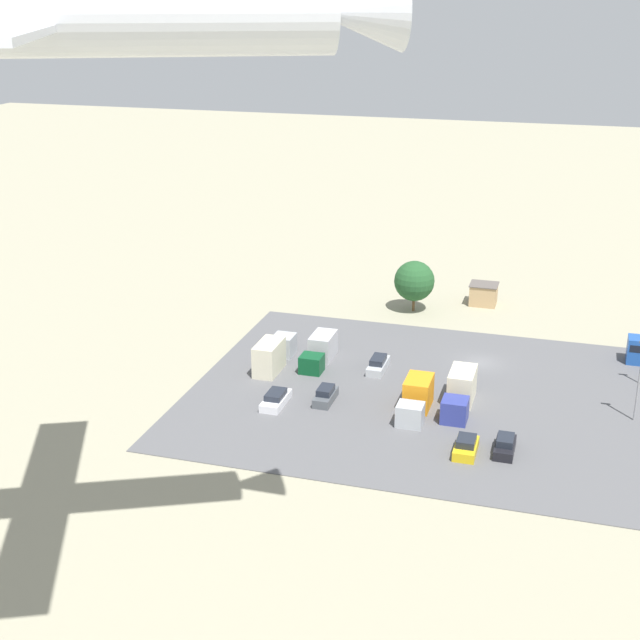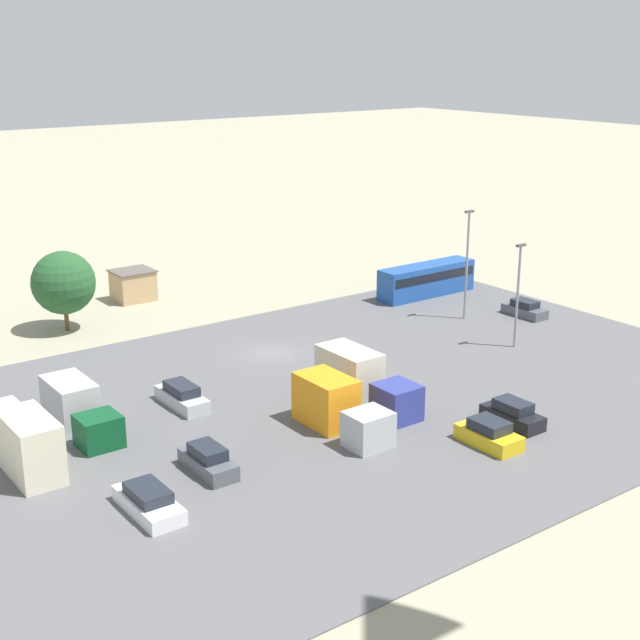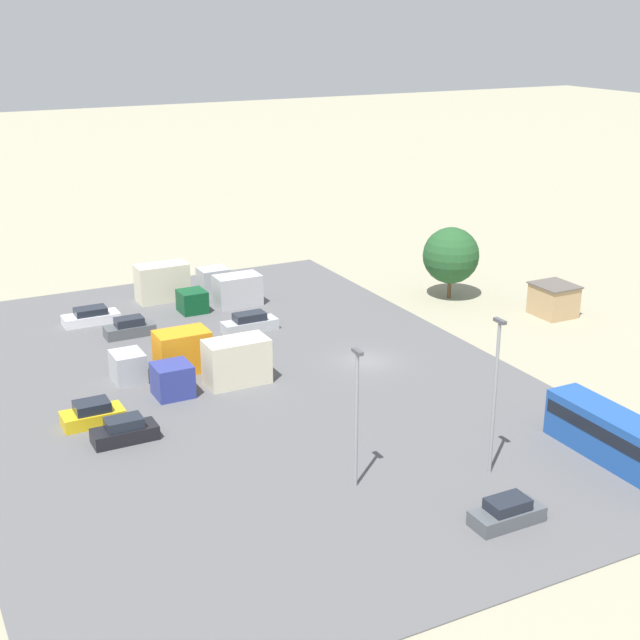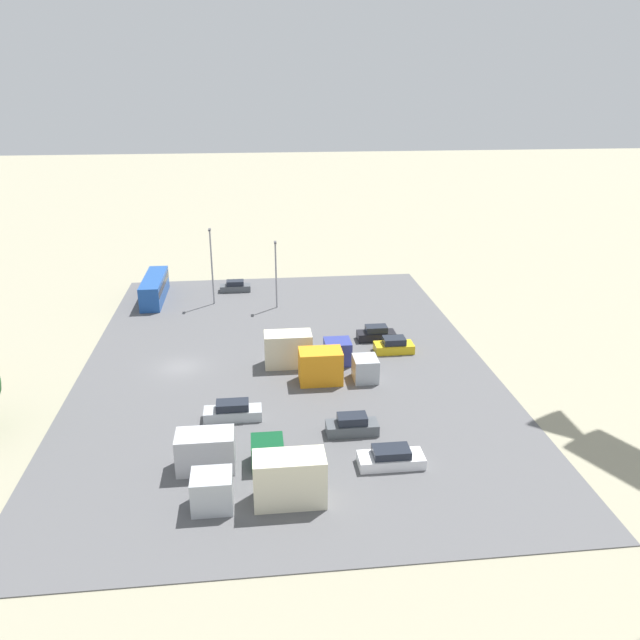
{
  "view_description": "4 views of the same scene",
  "coord_description": "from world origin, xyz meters",
  "px_view_note": "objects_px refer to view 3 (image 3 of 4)",
  "views": [
    {
      "loc": [
        -9.03,
        94.6,
        39.93
      ],
      "look_at": [
        9.49,
        32.17,
        15.71
      ],
      "focal_mm": 50.0,
      "sensor_mm": 36.0,
      "label": 1
    },
    {
      "loc": [
        35.83,
        55.01,
        23.14
      ],
      "look_at": [
        3.52,
        11.1,
        6.18
      ],
      "focal_mm": 50.0,
      "sensor_mm": 36.0,
      "label": 2
    },
    {
      "loc": [
        -55.47,
        32.71,
        25.89
      ],
      "look_at": [
        -5.25,
        6.82,
        6.18
      ],
      "focal_mm": 50.0,
      "sensor_mm": 36.0,
      "label": 3
    },
    {
      "loc": [
        56.63,
        7.49,
        26.2
      ],
      "look_at": [
        -4.76,
        14.34,
        2.61
      ],
      "focal_mm": 35.0,
      "sensor_mm": 36.0,
      "label": 4
    }
  ],
  "objects_px": {
    "parked_car_4": "(125,431)",
    "parked_truck_0": "(225,293)",
    "parked_car_2": "(250,323)",
    "parked_truck_3": "(219,367)",
    "parked_car_3": "(130,328)",
    "parked_car_5": "(507,513)",
    "parked_car_1": "(91,317)",
    "shed_building": "(554,300)",
    "parked_truck_1": "(177,282)",
    "parked_car_0": "(93,414)",
    "parked_truck_2": "(167,355)",
    "bus": "(619,438)"
  },
  "relations": [
    {
      "from": "parked_truck_2",
      "to": "parked_truck_3",
      "type": "distance_m",
      "value": 4.77
    },
    {
      "from": "parked_car_0",
      "to": "shed_building",
      "type": "bearing_deg",
      "value": -85.35
    },
    {
      "from": "bus",
      "to": "parked_truck_3",
      "type": "bearing_deg",
      "value": -51.76
    },
    {
      "from": "parked_car_1",
      "to": "parked_truck_0",
      "type": "distance_m",
      "value": 12.15
    },
    {
      "from": "parked_car_3",
      "to": "parked_truck_3",
      "type": "distance_m",
      "value": 13.71
    },
    {
      "from": "parked_car_2",
      "to": "parked_car_4",
      "type": "distance_m",
      "value": 21.56
    },
    {
      "from": "parked_car_5",
      "to": "parked_truck_3",
      "type": "bearing_deg",
      "value": 16.07
    },
    {
      "from": "parked_car_1",
      "to": "shed_building",
      "type": "bearing_deg",
      "value": 66.02
    },
    {
      "from": "bus",
      "to": "parked_car_1",
      "type": "xyz_separation_m",
      "value": [
        39.79,
        22.06,
        -1.03
      ]
    },
    {
      "from": "parked_car_1",
      "to": "parked_truck_1",
      "type": "relative_size",
      "value": 0.55
    },
    {
      "from": "parked_car_2",
      "to": "parked_truck_1",
      "type": "xyz_separation_m",
      "value": [
        11.45,
        2.55,
        0.95
      ]
    },
    {
      "from": "parked_car_3",
      "to": "parked_truck_3",
      "type": "height_order",
      "value": "parked_truck_3"
    },
    {
      "from": "bus",
      "to": "parked_truck_3",
      "type": "height_order",
      "value": "parked_truck_3"
    },
    {
      "from": "bus",
      "to": "parked_car_3",
      "type": "distance_m",
      "value": 40.39
    },
    {
      "from": "parked_truck_3",
      "to": "parked_car_3",
      "type": "bearing_deg",
      "value": 11.95
    },
    {
      "from": "parked_car_2",
      "to": "parked_truck_3",
      "type": "xyz_separation_m",
      "value": [
        -10.01,
        6.62,
        0.89
      ]
    },
    {
      "from": "bus",
      "to": "parked_car_1",
      "type": "distance_m",
      "value": 45.51
    },
    {
      "from": "parked_car_4",
      "to": "parked_car_3",
      "type": "bearing_deg",
      "value": 163.26
    },
    {
      "from": "parked_truck_0",
      "to": "parked_truck_1",
      "type": "relative_size",
      "value": 0.87
    },
    {
      "from": "parked_car_5",
      "to": "bus",
      "type": "bearing_deg",
      "value": -76.92
    },
    {
      "from": "parked_car_4",
      "to": "parked_truck_0",
      "type": "xyz_separation_m",
      "value": [
        22.33,
        -15.61,
        0.63
      ]
    },
    {
      "from": "shed_building",
      "to": "parked_car_5",
      "type": "xyz_separation_m",
      "value": [
        -25.54,
        25.47,
        -0.77
      ]
    },
    {
      "from": "shed_building",
      "to": "parked_truck_1",
      "type": "relative_size",
      "value": 0.42
    },
    {
      "from": "parked_car_0",
      "to": "parked_car_5",
      "type": "relative_size",
      "value": 1.0
    },
    {
      "from": "bus",
      "to": "parked_car_0",
      "type": "relative_size",
      "value": 2.58
    },
    {
      "from": "parked_car_2",
      "to": "parked_car_3",
      "type": "bearing_deg",
      "value": -109.61
    },
    {
      "from": "bus",
      "to": "parked_car_3",
      "type": "bearing_deg",
      "value": -60.39
    },
    {
      "from": "parked_car_1",
      "to": "parked_car_4",
      "type": "relative_size",
      "value": 1.17
    },
    {
      "from": "parked_car_1",
      "to": "parked_truck_0",
      "type": "xyz_separation_m",
      "value": [
        -1.11,
        -12.08,
        0.71
      ]
    },
    {
      "from": "parked_truck_0",
      "to": "parked_truck_2",
      "type": "xyz_separation_m",
      "value": [
        -12.92,
        9.69,
        0.15
      ]
    },
    {
      "from": "parked_car_3",
      "to": "parked_truck_0",
      "type": "relative_size",
      "value": 0.54
    },
    {
      "from": "bus",
      "to": "parked_car_5",
      "type": "bearing_deg",
      "value": 13.08
    },
    {
      "from": "parked_truck_2",
      "to": "parked_truck_3",
      "type": "xyz_separation_m",
      "value": [
        -4.03,
        -2.56,
        0.09
      ]
    },
    {
      "from": "shed_building",
      "to": "parked_truck_0",
      "type": "xyz_separation_m",
      "value": [
        15.5,
        25.27,
        -0.08
      ]
    },
    {
      "from": "parked_car_1",
      "to": "parked_car_5",
      "type": "distance_m",
      "value": 43.8
    },
    {
      "from": "parked_truck_1",
      "to": "parked_car_4",
      "type": "bearing_deg",
      "value": -25.05
    },
    {
      "from": "parked_truck_0",
      "to": "parked_car_1",
      "type": "bearing_deg",
      "value": 84.75
    },
    {
      "from": "parked_car_3",
      "to": "parked_truck_2",
      "type": "height_order",
      "value": "parked_truck_2"
    },
    {
      "from": "parked_truck_1",
      "to": "parked_truck_3",
      "type": "relative_size",
      "value": 1.04
    },
    {
      "from": "parked_car_3",
      "to": "parked_car_5",
      "type": "height_order",
      "value": "parked_car_3"
    },
    {
      "from": "parked_car_5",
      "to": "parked_truck_2",
      "type": "bearing_deg",
      "value": 18.66
    },
    {
      "from": "parked_truck_2",
      "to": "parked_car_0",
      "type": "bearing_deg",
      "value": 130.16
    },
    {
      "from": "parked_car_5",
      "to": "parked_truck_2",
      "type": "relative_size",
      "value": 0.55
    },
    {
      "from": "parked_car_1",
      "to": "parked_car_4",
      "type": "bearing_deg",
      "value": -8.56
    },
    {
      "from": "parked_truck_1",
      "to": "parked_truck_3",
      "type": "distance_m",
      "value": 21.85
    },
    {
      "from": "parked_car_0",
      "to": "parked_truck_1",
      "type": "xyz_separation_m",
      "value": [
        23.44,
        -13.74,
        0.94
      ]
    },
    {
      "from": "parked_car_5",
      "to": "parked_truck_1",
      "type": "relative_size",
      "value": 0.46
    },
    {
      "from": "parked_car_1",
      "to": "parked_truck_1",
      "type": "distance_m",
      "value": 9.69
    },
    {
      "from": "parked_car_1",
      "to": "parked_truck_0",
      "type": "height_order",
      "value": "parked_truck_0"
    },
    {
      "from": "parked_car_0",
      "to": "parked_car_4",
      "type": "height_order",
      "value": "parked_car_4"
    }
  ]
}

